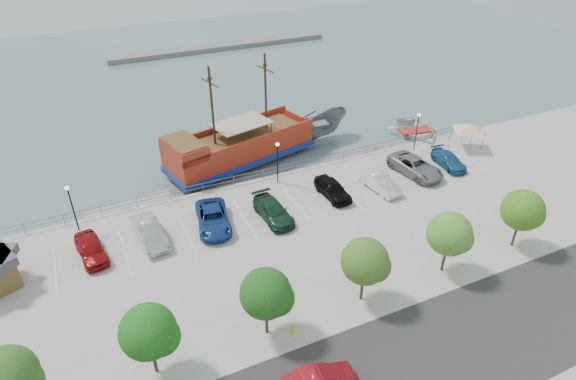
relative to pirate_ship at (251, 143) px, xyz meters
name	(u,v)px	position (x,y,z in m)	size (l,w,h in m)	color
ground	(308,228)	(0.02, -13.55, -1.95)	(160.00, 160.00, 0.00)	slate
street	(428,360)	(0.02, -29.55, -0.94)	(100.00, 8.00, 0.04)	#2F2C2C
sidewalk	(373,294)	(0.02, -23.55, -0.94)	(100.00, 4.00, 0.05)	#A59F8C
seawall_railing	(272,172)	(0.02, -5.75, -0.43)	(50.00, 0.06, 1.00)	slate
far_shore	(221,47)	(10.02, 41.45, -1.55)	(40.00, 3.00, 0.80)	slate
pirate_ship	(251,143)	(0.00, 0.00, 0.00)	(18.83, 9.17, 11.66)	#9D2916
patrol_boat	(320,129)	(8.80, 0.98, -0.47)	(2.88, 7.65, 2.96)	slate
speedboat	(416,133)	(19.25, -3.35, -1.19)	(5.23, 7.32, 1.52)	silver
dock_west	(131,208)	(-13.43, -4.35, -1.73)	(7.76, 2.22, 0.44)	gray
dock_mid	(341,160)	(8.61, -4.35, -1.78)	(6.17, 1.76, 0.35)	gray
dock_east	(406,144)	(17.16, -4.35, -1.74)	(7.58, 2.17, 0.43)	gray
canopy_tent	(470,123)	(21.36, -8.94, 1.95)	(4.88, 4.88, 3.34)	slate
fire_hydrant	(292,330)	(-6.59, -24.35, -0.55)	(0.26, 0.26, 0.74)	#C7BD05
lamp_post_left	(71,200)	(-17.98, -7.05, 1.99)	(0.36, 0.36, 4.28)	black
lamp_post_mid	(278,155)	(0.02, -7.05, 1.99)	(0.36, 0.36, 4.28)	black
lamp_post_right	(418,125)	(16.02, -7.05, 1.99)	(0.36, 0.36, 4.28)	black
tree_a	(10,379)	(-21.83, -23.62, 2.35)	(3.30, 3.20, 5.00)	#473321
tree_b	(151,333)	(-14.83, -23.62, 2.35)	(3.30, 3.20, 5.00)	#473321
tree_c	(268,295)	(-7.83, -23.62, 2.35)	(3.30, 3.20, 5.00)	#473321
tree_d	(367,263)	(-0.83, -23.62, 2.35)	(3.30, 3.20, 5.00)	#473321
tree_e	(452,235)	(6.17, -23.62, 2.35)	(3.30, 3.20, 5.00)	#473321
tree_f	(524,211)	(13.17, -23.62, 2.35)	(3.30, 3.20, 5.00)	#473321
parked_car_a	(91,249)	(-17.30, -11.11, -0.18)	(1.82, 4.52, 1.54)	maroon
parked_car_b	(149,232)	(-12.84, -10.96, -0.12)	(1.76, 5.04, 1.66)	#AFAFAF
parked_car_c	(213,218)	(-7.67, -11.21, -0.17)	(2.59, 5.62, 1.56)	navy
parked_car_d	(273,211)	(-2.69, -12.24, -0.21)	(2.09, 5.14, 1.49)	#173923
parked_car_e	(333,189)	(3.61, -11.34, -0.18)	(1.83, 4.55, 1.55)	black
parked_car_f	(379,182)	(8.16, -12.09, -0.18)	(1.63, 4.68, 1.54)	white
parked_car_g	(415,166)	(12.99, -11.14, -0.13)	(2.74, 5.94, 1.65)	gray
parked_car_h	(449,160)	(17.01, -11.31, -0.29)	(1.86, 4.58, 1.33)	#1C5380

